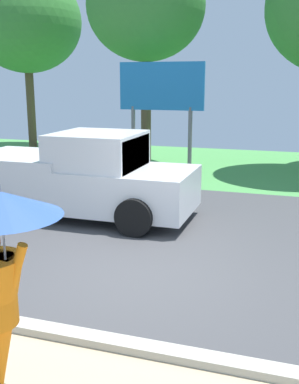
{
  "coord_description": "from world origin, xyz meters",
  "views": [
    {
      "loc": [
        2.27,
        -6.41,
        3.0
      ],
      "look_at": [
        -0.15,
        1.0,
        1.1
      ],
      "focal_mm": 43.41,
      "sensor_mm": 36.0,
      "label": 1
    }
  ],
  "objects_px": {
    "tree_right_mid": "(26,22)",
    "tree_right_far": "(146,7)",
    "pickup_truck": "(79,177)",
    "roadside_billboard": "(161,95)"
  },
  "relations": [
    {
      "from": "tree_right_mid",
      "to": "tree_right_far",
      "type": "relative_size",
      "value": 1.04
    },
    {
      "from": "roadside_billboard",
      "to": "tree_right_mid",
      "type": "relative_size",
      "value": 0.46
    },
    {
      "from": "pickup_truck",
      "to": "roadside_billboard",
      "type": "xyz_separation_m",
      "value": [
        0.6,
        4.37,
        1.68
      ]
    },
    {
      "from": "tree_right_mid",
      "to": "tree_right_far",
      "type": "bearing_deg",
      "value": -20.18
    },
    {
      "from": "pickup_truck",
      "to": "roadside_billboard",
      "type": "bearing_deg",
      "value": 80.36
    },
    {
      "from": "pickup_truck",
      "to": "tree_right_far",
      "type": "distance_m",
      "value": 8.21
    },
    {
      "from": "pickup_truck",
      "to": "tree_right_mid",
      "type": "distance_m",
      "value": 12.23
    },
    {
      "from": "tree_right_far",
      "to": "tree_right_mid",
      "type": "bearing_deg",
      "value": 159.82
    },
    {
      "from": "pickup_truck",
      "to": "roadside_billboard",
      "type": "height_order",
      "value": "roadside_billboard"
    },
    {
      "from": "roadside_billboard",
      "to": "tree_right_far",
      "type": "distance_m",
      "value": 3.98
    }
  ]
}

